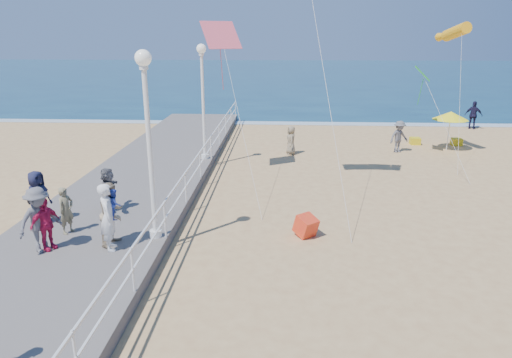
# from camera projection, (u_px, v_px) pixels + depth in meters

# --- Properties ---
(ground) EXTENTS (160.00, 160.00, 0.00)m
(ground) POSITION_uv_depth(u_px,v_px,m) (338.00, 253.00, 13.28)
(ground) COLOR tan
(ground) RESTS_ON ground
(ocean) EXTENTS (160.00, 90.00, 0.05)m
(ocean) POSITION_uv_depth(u_px,v_px,m) (292.00, 74.00, 75.19)
(ocean) COLOR #0D3550
(ocean) RESTS_ON ground
(surf_line) EXTENTS (160.00, 1.20, 0.04)m
(surf_line) POSITION_uv_depth(u_px,v_px,m) (305.00, 123.00, 32.79)
(surf_line) COLOR white
(surf_line) RESTS_ON ground
(boardwalk) EXTENTS (5.00, 44.00, 0.40)m
(boardwalk) POSITION_uv_depth(u_px,v_px,m) (85.00, 241.00, 13.61)
(boardwalk) COLOR slate
(boardwalk) RESTS_ON ground
(railing) EXTENTS (0.05, 42.00, 0.55)m
(railing) POSITION_uv_depth(u_px,v_px,m) (164.00, 210.00, 13.17)
(railing) COLOR white
(railing) RESTS_ON boardwalk
(lamp_post_mid) EXTENTS (0.44, 0.44, 5.32)m
(lamp_post_mid) POSITION_uv_depth(u_px,v_px,m) (148.00, 127.00, 12.46)
(lamp_post_mid) COLOR white
(lamp_post_mid) RESTS_ON boardwalk
(lamp_post_far) EXTENTS (0.44, 0.44, 5.32)m
(lamp_post_far) POSITION_uv_depth(u_px,v_px,m) (203.00, 90.00, 21.03)
(lamp_post_far) COLOR white
(lamp_post_far) RESTS_ON boardwalk
(woman_holding_toddler) EXTENTS (0.65, 0.80, 1.90)m
(woman_holding_toddler) POSITION_uv_depth(u_px,v_px,m) (108.00, 217.00, 12.38)
(woman_holding_toddler) COLOR white
(woman_holding_toddler) RESTS_ON boardwalk
(toddler_held) EXTENTS (0.43, 0.49, 0.85)m
(toddler_held) POSITION_uv_depth(u_px,v_px,m) (115.00, 204.00, 12.42)
(toddler_held) COLOR #3249BD
(toddler_held) RESTS_ON boardwalk
(spectator_1) EXTENTS (0.86, 1.01, 1.81)m
(spectator_1) POSITION_uv_depth(u_px,v_px,m) (112.00, 214.00, 12.74)
(spectator_1) COLOR gray
(spectator_1) RESTS_ON boardwalk
(spectator_2) EXTENTS (1.23, 1.37, 1.84)m
(spectator_2) POSITION_uv_depth(u_px,v_px,m) (39.00, 220.00, 12.27)
(spectator_2) COLOR #5E5D62
(spectator_2) RESTS_ON boardwalk
(spectator_3) EXTENTS (0.74, 0.95, 1.51)m
(spectator_3) POSITION_uv_depth(u_px,v_px,m) (45.00, 224.00, 12.41)
(spectator_3) COLOR #CF194C
(spectator_3) RESTS_ON boardwalk
(spectator_4) EXTENTS (0.75, 0.95, 1.71)m
(spectator_4) POSITION_uv_depth(u_px,v_px,m) (38.00, 197.00, 14.16)
(spectator_4) COLOR #1A1D3A
(spectator_4) RESTS_ON boardwalk
(spectator_5) EXTENTS (0.74, 1.46, 1.50)m
(spectator_5) POSITION_uv_depth(u_px,v_px,m) (108.00, 190.00, 15.20)
(spectator_5) COLOR #57565B
(spectator_5) RESTS_ON boardwalk
(spectator_6) EXTENTS (0.51, 0.61, 1.42)m
(spectator_6) POSITION_uv_depth(u_px,v_px,m) (66.00, 210.00, 13.50)
(spectator_6) COLOR #7C7455
(spectator_6) RESTS_ON boardwalk
(beach_walker_a) EXTENTS (1.28, 1.06, 1.72)m
(beach_walker_a) POSITION_uv_depth(u_px,v_px,m) (399.00, 137.00, 24.55)
(beach_walker_a) COLOR #5C5C61
(beach_walker_a) RESTS_ON ground
(beach_walker_b) EXTENTS (1.18, 0.93, 1.88)m
(beach_walker_b) POSITION_uv_depth(u_px,v_px,m) (473.00, 115.00, 30.74)
(beach_walker_b) COLOR #1B1836
(beach_walker_b) RESTS_ON ground
(beach_walker_c) EXTENTS (0.60, 0.81, 1.53)m
(beach_walker_c) POSITION_uv_depth(u_px,v_px,m) (291.00, 140.00, 24.17)
(beach_walker_c) COLOR gray
(beach_walker_c) RESTS_ON ground
(box_kite) EXTENTS (0.87, 0.90, 0.74)m
(box_kite) POSITION_uv_depth(u_px,v_px,m) (306.00, 228.00, 14.30)
(box_kite) COLOR red
(box_kite) RESTS_ON ground
(beach_umbrella) EXTENTS (1.90, 1.90, 2.14)m
(beach_umbrella) POSITION_uv_depth(u_px,v_px,m) (451.00, 116.00, 24.75)
(beach_umbrella) COLOR white
(beach_umbrella) RESTS_ON ground
(beach_chair_left) EXTENTS (0.55, 0.55, 0.40)m
(beach_chair_left) POSITION_uv_depth(u_px,v_px,m) (415.00, 141.00, 26.57)
(beach_chair_left) COLOR gold
(beach_chair_left) RESTS_ON ground
(beach_chair_right) EXTENTS (0.55, 0.55, 0.40)m
(beach_chair_right) POSITION_uv_depth(u_px,v_px,m) (456.00, 142.00, 26.35)
(beach_chair_right) COLOR yellow
(beach_chair_right) RESTS_ON ground
(kite_windsock) EXTENTS (1.08, 3.09, 1.17)m
(kite_windsock) POSITION_uv_depth(u_px,v_px,m) (456.00, 32.00, 22.09)
(kite_windsock) COLOR #F8A414
(kite_diamond_pink) EXTENTS (1.80, 1.63, 1.12)m
(kite_diamond_pink) POSITION_uv_depth(u_px,v_px,m) (221.00, 35.00, 18.92)
(kite_diamond_pink) COLOR #DC5162
(kite_diamond_green) EXTENTS (1.03, 1.21, 0.72)m
(kite_diamond_green) POSITION_uv_depth(u_px,v_px,m) (422.00, 73.00, 22.78)
(kite_diamond_green) COLOR green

